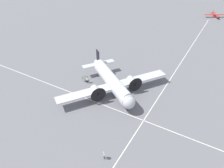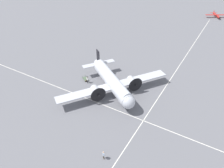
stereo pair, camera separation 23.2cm
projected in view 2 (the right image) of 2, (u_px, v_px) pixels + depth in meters
ground_plane at (112, 91)px, 48.34m from camera, size 300.00×300.00×0.00m
apron_line_eastwest at (153, 105)px, 44.30m from camera, size 120.00×0.16×0.01m
apron_line_northsouth at (100, 103)px, 44.77m from camera, size 0.16×120.00×0.01m
airliner_main at (113, 82)px, 46.46m from camera, size 21.75×18.46×6.19m
crew_foreground at (104, 154)px, 33.41m from camera, size 0.36×0.48×1.64m
passenger_boarding at (87, 79)px, 50.19m from camera, size 0.38×0.57×1.76m
suitcase_near_door at (86, 81)px, 51.10m from camera, size 0.34×0.14×0.48m
baggage_cart at (86, 79)px, 51.72m from camera, size 1.82×2.09×0.56m
light_aircraft_distant at (217, 15)px, 88.53m from camera, size 6.70×8.47×1.83m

